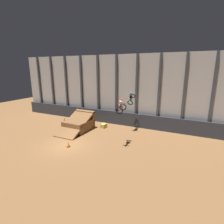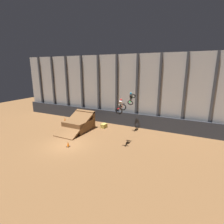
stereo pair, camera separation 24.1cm
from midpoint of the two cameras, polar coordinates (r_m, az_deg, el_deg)
ground_plane at (r=19.78m, az=-14.21°, el=-10.41°), size 60.00×60.00×0.00m
arena_back_wall at (r=26.23m, az=-1.11°, el=7.36°), size 32.00×0.40×9.95m
lower_barrier at (r=26.43m, az=-1.74°, el=-1.46°), size 31.36×0.20×1.94m
dirt_ramp at (r=23.91m, az=-10.29°, el=-3.72°), size 2.97×5.11×2.47m
rider_bike_left_air at (r=22.47m, az=6.65°, el=4.58°), size 0.90×1.87×1.70m
rider_bike_right_air at (r=17.96m, az=3.32°, el=1.73°), size 0.90×1.81×1.49m
traffic_cone_near_ramp at (r=19.26m, az=-13.79°, el=-10.17°), size 0.36×0.36×0.58m
traffic_cone_arena_edge at (r=28.24m, az=-14.89°, el=-2.36°), size 0.36×0.36×0.58m
hay_bale_trackside at (r=24.41m, az=-2.38°, el=-4.49°), size 0.70×0.96×0.57m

